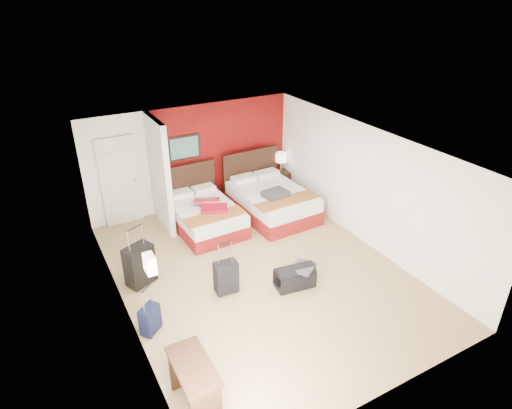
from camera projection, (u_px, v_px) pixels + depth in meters
ground at (259, 272)px, 8.41m from camera, size 6.50×6.50×0.00m
room_walls at (159, 200)px, 8.34m from camera, size 5.02×6.52×2.50m
red_accent_panel at (221, 152)px, 10.68m from camera, size 3.50×0.04×2.50m
partition_wall at (160, 175)px, 9.44m from camera, size 0.12×1.20×2.50m
entry_door at (120, 181)px, 9.68m from camera, size 0.82×0.06×2.05m
bed_left at (205, 217)px, 9.76m from camera, size 1.35×1.89×0.56m
bed_right at (272, 203)px, 10.33m from camera, size 1.54×2.14×0.63m
red_suitcase_open at (211, 205)px, 9.58m from camera, size 0.83×0.94×0.10m
jacket_bundle at (276, 194)px, 9.88m from camera, size 0.59×0.49×0.13m
nightstand at (280, 181)px, 11.50m from camera, size 0.44×0.44×0.56m
table_lamp at (281, 162)px, 11.26m from camera, size 0.37×0.37×0.51m
suitcase_black at (140, 266)px, 7.91m from camera, size 0.59×0.50×0.76m
suitcase_charcoal at (226, 278)px, 7.73m from camera, size 0.42×0.28×0.60m
suitcase_navy at (150, 321)px, 6.86m from camera, size 0.39×0.37×0.46m
duffel_bag at (295, 278)px, 7.94m from camera, size 0.75×0.47×0.36m
jacket_draped at (304, 267)px, 7.87m from camera, size 0.54×0.52×0.06m
desk at (194, 385)px, 5.59m from camera, size 0.46×0.90×0.75m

